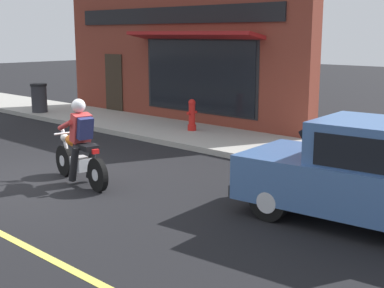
# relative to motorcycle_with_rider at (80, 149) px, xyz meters

# --- Properties ---
(ground_plane) EXTENTS (80.00, 80.00, 0.00)m
(ground_plane) POSITION_rel_motorcycle_with_rider_xyz_m (-0.53, 0.92, -0.68)
(ground_plane) COLOR black
(sidewalk_curb) EXTENTS (2.60, 22.00, 0.14)m
(sidewalk_curb) POSITION_rel_motorcycle_with_rider_xyz_m (4.82, 3.92, -0.61)
(sidewalk_curb) COLOR #9E9B93
(sidewalk_curb) RESTS_ON ground
(storefront_building) EXTENTS (1.25, 10.06, 4.20)m
(storefront_building) POSITION_rel_motorcycle_with_rider_xyz_m (6.34, 3.79, 1.43)
(storefront_building) COLOR maroon
(storefront_building) RESTS_ON ground
(motorcycle_with_rider) EXTENTS (0.65, 2.01, 1.62)m
(motorcycle_with_rider) POSITION_rel_motorcycle_with_rider_xyz_m (0.00, 0.00, 0.00)
(motorcycle_with_rider) COLOR black
(motorcycle_with_rider) RESTS_ON ground
(car_hatchback) EXTENTS (2.00, 3.92, 1.57)m
(car_hatchback) POSITION_rel_motorcycle_with_rider_xyz_m (1.59, -4.99, 0.09)
(car_hatchback) COLOR black
(car_hatchback) RESTS_ON ground
(fire_hydrant) EXTENTS (0.36, 0.24, 0.88)m
(fire_hydrant) POSITION_rel_motorcycle_with_rider_xyz_m (5.02, 1.83, -0.11)
(fire_hydrant) COLOR red
(fire_hydrant) RESTS_ON sidewalk_curb
(trash_bin) EXTENTS (0.56, 0.56, 0.98)m
(trash_bin) POSITION_rel_motorcycle_with_rider_xyz_m (4.02, 8.11, -0.04)
(trash_bin) COLOR #2D2D33
(trash_bin) RESTS_ON sidewalk_curb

